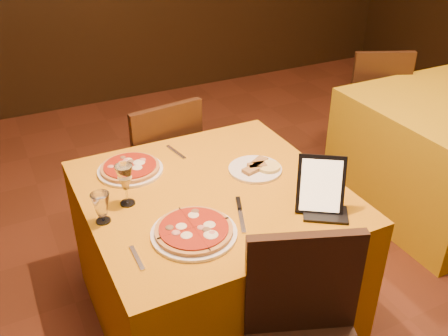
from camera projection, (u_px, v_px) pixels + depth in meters
name	position (u px, v px, depth m)	size (l,w,h in m)	color
main_table	(213.00, 255.00, 2.40)	(1.10, 1.10, 0.75)	#CB820D
side_table	(446.00, 156.00, 3.25)	(1.10, 1.10, 0.75)	#BD920C
chair_main_far	(155.00, 166.00, 2.98)	(0.40, 0.40, 0.91)	black
chair_side_far	(368.00, 103.00, 3.81)	(0.36, 0.36, 0.91)	black
pizza_near	(194.00, 232.00, 1.93)	(0.34, 0.34, 0.03)	white
pizza_far	(130.00, 169.00, 2.34)	(0.31, 0.31, 0.03)	white
cutlet_dish	(255.00, 168.00, 2.35)	(0.25, 0.25, 0.03)	white
wine_glass	(126.00, 185.00, 2.07)	(0.08, 0.08, 0.19)	#F6E38C
water_glass	(102.00, 208.00, 1.97)	(0.06, 0.06, 0.13)	white
tablet	(321.00, 185.00, 2.02)	(0.19, 0.02, 0.24)	black
knife	(241.00, 216.00, 2.03)	(0.22, 0.02, 0.01)	#A7A7AE
fork_near	(137.00, 258.00, 1.81)	(0.15, 0.02, 0.01)	#BCBBC3
fork_far	(176.00, 152.00, 2.50)	(0.17, 0.02, 0.01)	#AEADB4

